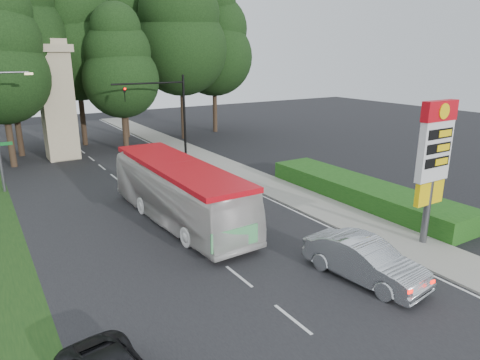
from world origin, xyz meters
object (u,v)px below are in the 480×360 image
monument (57,100)px  transit_bus (179,193)px  traffic_signal_mast (169,106)px  sedan_silver (364,260)px  gas_station_pylon (434,154)px

monument → transit_bus: (2.50, -19.12, -3.47)m
monument → transit_bus: size_ratio=0.86×
traffic_signal_mast → sedan_silver: traffic_signal_mast is taller
gas_station_pylon → sedan_silver: (-5.00, -0.80, -3.60)m
traffic_signal_mast → sedan_silver: size_ratio=1.40×
transit_bus → sedan_silver: 10.40m
traffic_signal_mast → transit_bus: traffic_signal_mast is taller
transit_bus → monument: bearing=94.5°
gas_station_pylon → sedan_silver: size_ratio=1.33×
traffic_signal_mast → transit_bus: bearing=-111.6°
traffic_signal_mast → monument: size_ratio=0.72×
traffic_signal_mast → monument: 9.76m
monument → transit_bus: bearing=-82.6°
traffic_signal_mast → sedan_silver: (-1.48, -22.81, -3.83)m
gas_station_pylon → sedan_silver: 6.21m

